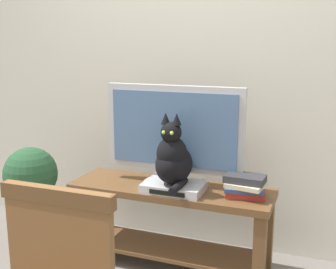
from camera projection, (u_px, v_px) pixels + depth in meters
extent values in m
cube|color=beige|center=(200.00, 50.00, 3.01)|extent=(7.00, 0.12, 2.80)
cube|color=brown|center=(171.00, 190.00, 2.75)|extent=(1.30, 0.41, 0.04)
cube|color=brown|center=(79.00, 225.00, 2.88)|extent=(0.07, 0.07, 0.51)
cube|color=brown|center=(259.00, 257.00, 2.46)|extent=(0.07, 0.07, 0.51)
cube|color=brown|center=(102.00, 209.00, 3.16)|extent=(0.07, 0.07, 0.51)
cube|color=brown|center=(267.00, 235.00, 2.74)|extent=(0.07, 0.07, 0.51)
cube|color=brown|center=(171.00, 249.00, 2.84)|extent=(1.20, 0.33, 0.02)
cube|color=#B7B7BC|center=(174.00, 182.00, 2.80)|extent=(0.35, 0.20, 0.03)
cube|color=#B7B7BC|center=(174.00, 175.00, 2.79)|extent=(0.06, 0.04, 0.07)
cube|color=#B7B7BC|center=(174.00, 128.00, 2.72)|extent=(0.90, 0.05, 0.55)
cube|color=#4C6B93|center=(173.00, 129.00, 2.70)|extent=(0.83, 0.01, 0.47)
sphere|color=#2672F2|center=(239.00, 176.00, 2.60)|extent=(0.01, 0.01, 0.01)
cube|color=#BCBCC1|center=(174.00, 187.00, 2.66)|extent=(0.37, 0.24, 0.05)
cube|color=black|center=(167.00, 193.00, 2.55)|extent=(0.22, 0.01, 0.03)
ellipsoid|color=black|center=(174.00, 164.00, 2.63)|extent=(0.22, 0.28, 0.24)
ellipsoid|color=black|center=(172.00, 154.00, 2.58)|extent=(0.19, 0.18, 0.21)
sphere|color=black|center=(171.00, 132.00, 2.54)|extent=(0.13, 0.13, 0.13)
cone|color=black|center=(166.00, 118.00, 2.53)|extent=(0.06, 0.06, 0.07)
cone|color=black|center=(177.00, 119.00, 2.51)|extent=(0.06, 0.06, 0.07)
sphere|color=#B2C64C|center=(164.00, 132.00, 2.49)|extent=(0.02, 0.02, 0.02)
sphere|color=#B2C64C|center=(172.00, 133.00, 2.48)|extent=(0.02, 0.02, 0.02)
cylinder|color=black|center=(178.00, 186.00, 2.54)|extent=(0.04, 0.23, 0.04)
cube|color=brown|center=(59.00, 245.00, 1.63)|extent=(0.45, 0.04, 0.45)
cube|color=brown|center=(57.00, 196.00, 1.59)|extent=(0.48, 0.05, 0.06)
cube|color=#B2332D|center=(245.00, 193.00, 2.57)|extent=(0.25, 0.17, 0.04)
cube|color=#33477A|center=(244.00, 188.00, 2.56)|extent=(0.25, 0.19, 0.02)
cube|color=beige|center=(246.00, 185.00, 2.54)|extent=(0.24, 0.19, 0.03)
cube|color=#2D2D33|center=(245.00, 179.00, 2.55)|extent=(0.24, 0.15, 0.04)
cylinder|color=#9E6B4C|center=(35.00, 237.00, 3.01)|extent=(0.27, 0.27, 0.24)
cylinder|color=#332319|center=(34.00, 222.00, 2.98)|extent=(0.25, 0.25, 0.02)
cylinder|color=#4C3823|center=(33.00, 207.00, 2.96)|extent=(0.04, 0.04, 0.19)
sphere|color=#234C2D|center=(31.00, 174.00, 2.91)|extent=(0.36, 0.36, 0.36)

